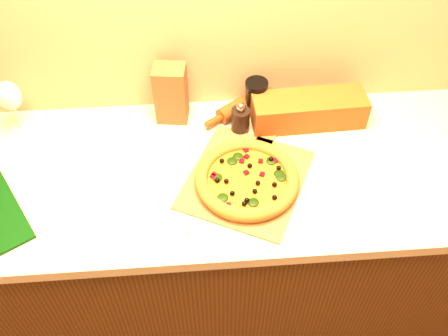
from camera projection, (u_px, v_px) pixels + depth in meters
cabinet at (214, 248)px, 1.95m from camera, size 2.80×0.65×0.86m
countertop at (211, 173)px, 1.61m from camera, size 2.84×0.68×0.04m
pizza_peel at (248, 176)px, 1.57m from camera, size 0.47×0.55×0.01m
pizza at (247, 179)px, 1.53m from camera, size 0.32×0.32×0.05m
bottle_cap at (21, 231)px, 1.44m from camera, size 0.03×0.03×0.01m
pepper_grinder at (240, 119)px, 1.68m from camera, size 0.06×0.06×0.12m
rolling_pin at (251, 100)px, 1.77m from camera, size 0.35×0.25×0.06m
bread_bag at (308, 110)px, 1.70m from camera, size 0.39×0.14×0.11m
wine_glass at (9, 97)px, 1.61m from camera, size 0.08×0.08×0.20m
paper_bag at (171, 94)px, 1.68m from camera, size 0.12×0.10×0.21m
dark_jar at (256, 96)px, 1.73m from camera, size 0.08×0.08×0.13m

